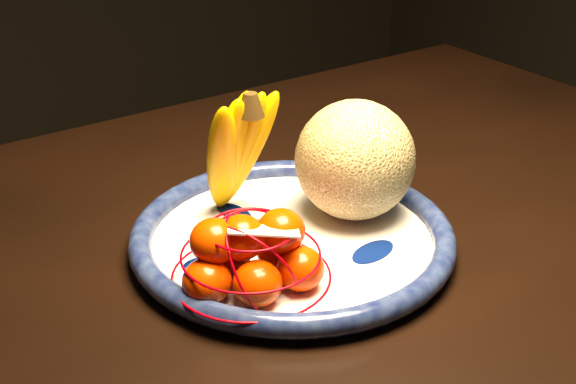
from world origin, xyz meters
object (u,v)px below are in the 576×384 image
banana_bunch (234,147)px  mandarin_bag (251,257)px  fruit_bowl (292,238)px  dining_table (240,319)px  cantaloupe (355,160)px

banana_bunch → mandarin_bag: 0.16m
fruit_bowl → banana_bunch: size_ratio=2.09×
fruit_bowl → mandarin_bag: bearing=-143.6°
dining_table → fruit_bowl: (0.06, -0.01, 0.10)m
fruit_bowl → mandarin_bag: 0.11m
cantaloupe → dining_table: bearing=-179.1°
dining_table → fruit_bowl: fruit_bowl is taller
fruit_bowl → cantaloupe: 0.12m
fruit_bowl → banana_bunch: bearing=111.5°
dining_table → mandarin_bag: 0.16m
dining_table → mandarin_bag: bearing=-110.7°
cantaloupe → banana_bunch: banana_bunch is taller
mandarin_bag → dining_table: bearing=73.9°
dining_table → fruit_bowl: size_ratio=4.43×
dining_table → mandarin_bag: mandarin_bag is taller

